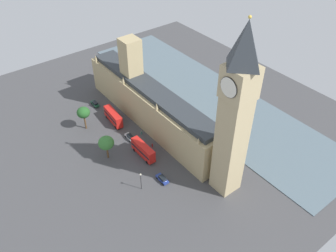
{
  "coord_description": "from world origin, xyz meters",
  "views": [
    {
      "loc": [
        55.39,
        84.19,
        80.28
      ],
      "look_at": [
        1.0,
        13.51,
        8.23
      ],
      "focal_mm": 37.3,
      "sensor_mm": 36.0,
      "label": 1
    }
  ],
  "objects_px": {
    "double_decker_bus_far_end": "(113,116)",
    "pedestrian_trailing": "(141,133)",
    "parliament_building": "(150,103)",
    "plane_tree_corner": "(83,113)",
    "clock_tower": "(235,113)",
    "street_lamp_by_river_gate": "(141,178)",
    "car_blue_near_tower": "(162,179)",
    "car_silver_midblock": "(130,137)",
    "pedestrian_kerbside": "(152,145)",
    "car_dark_green_leading": "(95,104)",
    "plane_tree_under_trees": "(106,143)",
    "double_decker_bus_opposite_hall": "(143,150)"
  },
  "relations": [
    {
      "from": "double_decker_bus_far_end",
      "to": "pedestrian_trailing",
      "type": "distance_m",
      "value": 12.91
    },
    {
      "from": "parliament_building",
      "to": "plane_tree_corner",
      "type": "distance_m",
      "value": 23.62
    },
    {
      "from": "parliament_building",
      "to": "clock_tower",
      "type": "relative_size",
      "value": 1.28
    },
    {
      "from": "street_lamp_by_river_gate",
      "to": "pedestrian_trailing",
      "type": "bearing_deg",
      "value": -124.23
    },
    {
      "from": "car_blue_near_tower",
      "to": "double_decker_bus_far_end",
      "type": "bearing_deg",
      "value": 85.26
    },
    {
      "from": "car_silver_midblock",
      "to": "street_lamp_by_river_gate",
      "type": "bearing_deg",
      "value": -111.43
    },
    {
      "from": "clock_tower",
      "to": "pedestrian_kerbside",
      "type": "relative_size",
      "value": 32.67
    },
    {
      "from": "car_dark_green_leading",
      "to": "street_lamp_by_river_gate",
      "type": "distance_m",
      "value": 47.81
    },
    {
      "from": "car_silver_midblock",
      "to": "pedestrian_trailing",
      "type": "height_order",
      "value": "car_silver_midblock"
    },
    {
      "from": "clock_tower",
      "to": "double_decker_bus_far_end",
      "type": "distance_m",
      "value": 54.3
    },
    {
      "from": "car_dark_green_leading",
      "to": "pedestrian_kerbside",
      "type": "relative_size",
      "value": 2.9
    },
    {
      "from": "parliament_building",
      "to": "plane_tree_corner",
      "type": "relative_size",
      "value": 7.38
    },
    {
      "from": "parliament_building",
      "to": "double_decker_bus_far_end",
      "type": "bearing_deg",
      "value": -33.51
    },
    {
      "from": "parliament_building",
      "to": "plane_tree_under_trees",
      "type": "height_order",
      "value": "parliament_building"
    },
    {
      "from": "parliament_building",
      "to": "street_lamp_by_river_gate",
      "type": "distance_m",
      "value": 33.43
    },
    {
      "from": "car_silver_midblock",
      "to": "plane_tree_corner",
      "type": "height_order",
      "value": "plane_tree_corner"
    },
    {
      "from": "car_silver_midblock",
      "to": "plane_tree_under_trees",
      "type": "distance_m",
      "value": 12.43
    },
    {
      "from": "plane_tree_under_trees",
      "to": "parliament_building",
      "type": "bearing_deg",
      "value": -161.35
    },
    {
      "from": "double_decker_bus_far_end",
      "to": "plane_tree_under_trees",
      "type": "distance_m",
      "value": 19.06
    },
    {
      "from": "parliament_building",
      "to": "car_dark_green_leading",
      "type": "xyz_separation_m",
      "value": [
        11.73,
        -21.22,
        -7.23
      ]
    },
    {
      "from": "plane_tree_under_trees",
      "to": "street_lamp_by_river_gate",
      "type": "relative_size",
      "value": 1.32
    },
    {
      "from": "pedestrian_kerbside",
      "to": "car_blue_near_tower",
      "type": "bearing_deg",
      "value": -120.15
    },
    {
      "from": "double_decker_bus_far_end",
      "to": "pedestrian_trailing",
      "type": "bearing_deg",
      "value": -66.69
    },
    {
      "from": "plane_tree_under_trees",
      "to": "car_silver_midblock",
      "type": "bearing_deg",
      "value": -162.41
    },
    {
      "from": "car_silver_midblock",
      "to": "pedestrian_trailing",
      "type": "xyz_separation_m",
      "value": [
        -4.6,
        0.41,
        -0.14
      ]
    },
    {
      "from": "street_lamp_by_river_gate",
      "to": "car_dark_green_leading",
      "type": "bearing_deg",
      "value": -101.63
    },
    {
      "from": "double_decker_bus_opposite_hall",
      "to": "car_blue_near_tower",
      "type": "distance_m",
      "value": 12.94
    },
    {
      "from": "car_dark_green_leading",
      "to": "pedestrian_kerbside",
      "type": "distance_m",
      "value": 33.79
    },
    {
      "from": "parliament_building",
      "to": "car_blue_near_tower",
      "type": "distance_m",
      "value": 31.28
    },
    {
      "from": "double_decker_bus_opposite_hall",
      "to": "car_silver_midblock",
      "type": "bearing_deg",
      "value": -96.3
    },
    {
      "from": "car_blue_near_tower",
      "to": "street_lamp_by_river_gate",
      "type": "bearing_deg",
      "value": 169.9
    },
    {
      "from": "clock_tower",
      "to": "pedestrian_trailing",
      "type": "relative_size",
      "value": 31.57
    },
    {
      "from": "parliament_building",
      "to": "plane_tree_corner",
      "type": "height_order",
      "value": "parliament_building"
    },
    {
      "from": "car_blue_near_tower",
      "to": "pedestrian_trailing",
      "type": "distance_m",
      "value": 23.36
    },
    {
      "from": "pedestrian_trailing",
      "to": "double_decker_bus_opposite_hall",
      "type": "bearing_deg",
      "value": -158.3
    },
    {
      "from": "plane_tree_corner",
      "to": "double_decker_bus_opposite_hall",
      "type": "bearing_deg",
      "value": 108.78
    },
    {
      "from": "car_silver_midblock",
      "to": "pedestrian_trailing",
      "type": "relative_size",
      "value": 2.84
    },
    {
      "from": "double_decker_bus_opposite_hall",
      "to": "pedestrian_trailing",
      "type": "distance_m",
      "value": 11.18
    },
    {
      "from": "plane_tree_corner",
      "to": "street_lamp_by_river_gate",
      "type": "distance_m",
      "value": 36.07
    },
    {
      "from": "double_decker_bus_opposite_hall",
      "to": "pedestrian_trailing",
      "type": "bearing_deg",
      "value": -121.09
    },
    {
      "from": "double_decker_bus_opposite_hall",
      "to": "plane_tree_corner",
      "type": "distance_m",
      "value": 26.33
    },
    {
      "from": "double_decker_bus_opposite_hall",
      "to": "street_lamp_by_river_gate",
      "type": "distance_m",
      "value": 14.39
    },
    {
      "from": "pedestrian_trailing",
      "to": "car_silver_midblock",
      "type": "bearing_deg",
      "value": 137.39
    },
    {
      "from": "parliament_building",
      "to": "car_dark_green_leading",
      "type": "bearing_deg",
      "value": -61.07
    },
    {
      "from": "clock_tower",
      "to": "car_blue_near_tower",
      "type": "distance_m",
      "value": 32.45
    },
    {
      "from": "parliament_building",
      "to": "pedestrian_kerbside",
      "type": "bearing_deg",
      "value": 57.28
    },
    {
      "from": "car_dark_green_leading",
      "to": "plane_tree_corner",
      "type": "distance_m",
      "value": 15.54
    },
    {
      "from": "car_silver_midblock",
      "to": "pedestrian_kerbside",
      "type": "bearing_deg",
      "value": -62.17
    },
    {
      "from": "double_decker_bus_far_end",
      "to": "pedestrian_kerbside",
      "type": "xyz_separation_m",
      "value": [
        -3.37,
        19.83,
        -1.91
      ]
    },
    {
      "from": "parliament_building",
      "to": "plane_tree_corner",
      "type": "xyz_separation_m",
      "value": [
        21.13,
        -10.51,
        -1.05
      ]
    }
  ]
}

